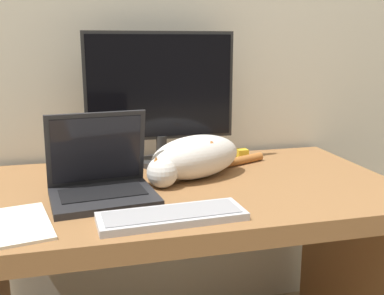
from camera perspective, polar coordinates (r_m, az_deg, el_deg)
wall_back at (r=1.86m, az=-4.12°, el=16.54°), size 6.40×0.06×2.60m
desk at (r=1.54m, az=-0.64°, el=-10.35°), size 1.38×0.79×0.74m
monitor at (r=1.68m, az=-4.01°, el=6.75°), size 0.56×0.17×0.50m
laptop at (r=1.37m, az=-11.44°, el=-4.23°), size 0.33×0.28×0.25m
external_keyboard at (r=1.19m, az=-2.57°, el=-8.68°), size 0.40×0.15×0.02m
cat at (r=1.53m, az=0.30°, el=-1.21°), size 0.51×0.32×0.15m
paper_notepad at (r=1.24m, az=-22.72°, el=-9.24°), size 0.27×0.30×0.01m
small_toy at (r=1.80m, az=6.37°, el=-0.87°), size 0.04×0.04×0.04m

